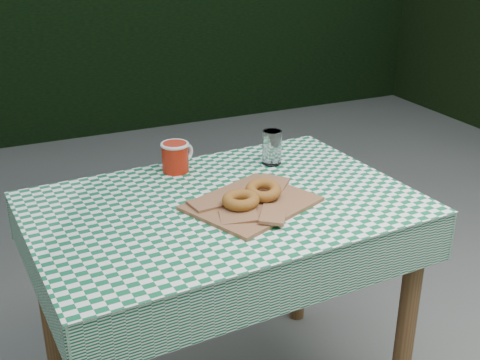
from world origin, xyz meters
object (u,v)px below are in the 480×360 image
Objects in this scene: coffee_mug at (175,157)px; drinking_glass at (272,147)px; table at (225,311)px; paper_bag at (252,203)px.

drinking_glass is (0.32, -0.07, 0.01)m from coffee_mug.
paper_bag is (0.06, -0.06, 0.39)m from table.
paper_bag is 2.92× the size of drinking_glass.
coffee_mug is (-0.05, 0.28, 0.43)m from table.
coffee_mug is 0.32m from drinking_glass.
drinking_glass reaches higher than paper_bag.
drinking_glass reaches higher than coffee_mug.
coffee_mug is (-0.11, 0.33, 0.04)m from paper_bag.
drinking_glass is (0.27, 0.21, 0.44)m from table.
table is 0.55m from drinking_glass.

